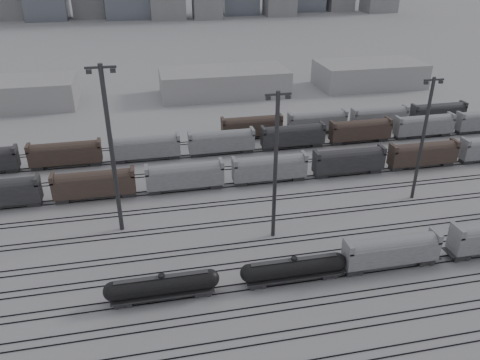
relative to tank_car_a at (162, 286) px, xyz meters
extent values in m
plane|color=#A3A4A8|center=(15.31, -1.00, -2.22)|extent=(900.00, 900.00, 0.00)
cube|color=black|center=(15.31, -10.72, -2.14)|extent=(220.00, 0.07, 0.16)
cube|color=black|center=(15.31, -9.28, -2.14)|extent=(220.00, 0.07, 0.16)
cube|color=black|center=(15.31, -5.72, -2.14)|extent=(220.00, 0.07, 0.16)
cube|color=black|center=(15.31, -4.28, -2.14)|extent=(220.00, 0.07, 0.16)
cube|color=black|center=(15.31, -0.72, -2.14)|extent=(220.00, 0.07, 0.16)
cube|color=black|center=(15.31, 0.72, -2.14)|extent=(220.00, 0.07, 0.16)
cube|color=black|center=(15.31, 4.28, -2.14)|extent=(220.00, 0.07, 0.16)
cube|color=black|center=(15.31, 5.72, -2.14)|extent=(220.00, 0.07, 0.16)
cube|color=black|center=(15.31, 9.28, -2.14)|extent=(220.00, 0.07, 0.16)
cube|color=black|center=(15.31, 10.72, -2.14)|extent=(220.00, 0.07, 0.16)
cube|color=black|center=(15.31, 16.28, -2.14)|extent=(220.00, 0.07, 0.16)
cube|color=black|center=(15.31, 17.72, -2.14)|extent=(220.00, 0.07, 0.16)
cube|color=black|center=(15.31, 23.28, -2.14)|extent=(220.00, 0.07, 0.16)
cube|color=black|center=(15.31, 24.72, -2.14)|extent=(220.00, 0.07, 0.16)
cube|color=black|center=(15.31, 30.28, -2.14)|extent=(220.00, 0.07, 0.16)
cube|color=black|center=(15.31, 31.72, -2.14)|extent=(220.00, 0.07, 0.16)
cube|color=black|center=(15.31, 38.28, -2.14)|extent=(220.00, 0.07, 0.16)
cube|color=black|center=(15.31, 39.72, -2.14)|extent=(220.00, 0.07, 0.16)
cube|color=black|center=(15.31, 46.28, -2.14)|extent=(220.00, 0.07, 0.16)
cube|color=black|center=(15.31, 47.72, -2.14)|extent=(220.00, 0.07, 0.16)
cube|color=black|center=(15.31, 54.28, -2.14)|extent=(220.00, 0.07, 0.16)
cube|color=black|center=(15.31, 55.72, -2.14)|extent=(220.00, 0.07, 0.16)
cube|color=#232426|center=(-5.35, 0.00, -1.73)|extent=(2.32, 1.87, 0.62)
cube|color=#232426|center=(5.35, 0.00, -1.73)|extent=(2.32, 1.87, 0.62)
cube|color=#232426|center=(0.00, 0.00, -1.28)|extent=(13.83, 2.41, 0.22)
cylinder|color=black|center=(0.00, 0.00, 0.14)|extent=(12.94, 2.59, 2.59)
sphere|color=black|center=(-6.47, 0.00, 0.14)|extent=(2.59, 2.59, 2.59)
sphere|color=black|center=(6.47, 0.00, 0.14)|extent=(2.59, 2.59, 2.59)
cylinder|color=black|center=(0.00, 0.00, 1.57)|extent=(0.89, 0.89, 0.45)
cube|color=#232426|center=(0.00, 0.00, 1.48)|extent=(12.49, 0.80, 0.05)
cube|color=#232426|center=(13.08, 0.00, -1.73)|extent=(2.32, 1.87, 0.62)
cube|color=#232426|center=(23.79, 0.00, -1.73)|extent=(2.32, 1.87, 0.62)
cube|color=#232426|center=(18.44, 0.00, -1.28)|extent=(13.83, 2.41, 0.22)
cylinder|color=black|center=(18.44, 0.00, 0.15)|extent=(12.94, 2.59, 2.59)
sphere|color=black|center=(11.97, 0.00, 0.15)|extent=(2.59, 2.59, 2.59)
sphere|color=black|center=(24.91, 0.00, 0.15)|extent=(2.59, 2.59, 2.59)
cylinder|color=black|center=(18.44, 0.00, 1.57)|extent=(0.89, 0.89, 0.45)
cube|color=#232426|center=(18.44, 0.00, 1.48)|extent=(12.49, 0.80, 0.05)
cube|color=#232426|center=(27.59, 0.00, -1.69)|extent=(2.50, 2.02, 0.67)
cube|color=#232426|center=(39.12, 0.00, -1.69)|extent=(2.50, 2.02, 0.67)
cube|color=gray|center=(33.36, 0.00, 0.57)|extent=(14.41, 2.88, 3.08)
cylinder|color=gray|center=(33.36, 0.00, 1.72)|extent=(13.07, 2.79, 2.79)
cube|color=gray|center=(26.44, 0.00, 2.49)|extent=(0.67, 2.88, 1.35)
cube|color=gray|center=(40.28, 0.00, 2.49)|extent=(0.67, 2.88, 1.35)
cone|color=#232426|center=(33.36, 0.00, -1.31)|extent=(2.31, 2.31, 0.86)
cube|color=#232426|center=(45.07, 0.00, -1.65)|extent=(2.68, 2.16, 0.72)
cube|color=gray|center=(43.84, 0.00, 2.83)|extent=(0.72, 3.09, 1.44)
cylinder|color=#333335|center=(-5.76, 19.01, 11.78)|extent=(0.72, 0.72, 27.99)
cube|color=#333335|center=(-5.76, 19.01, 25.21)|extent=(4.48, 0.34, 0.34)
cube|color=#333335|center=(-7.44, 19.01, 24.65)|extent=(0.78, 0.56, 0.56)
cube|color=#333335|center=(-4.08, 19.01, 24.65)|extent=(0.78, 0.56, 0.56)
cylinder|color=#333335|center=(18.76, 11.87, 10.04)|extent=(0.63, 0.63, 24.51)
cube|color=#333335|center=(18.76, 11.87, 21.80)|extent=(3.92, 0.29, 0.29)
cube|color=#333335|center=(17.29, 11.87, 21.31)|extent=(0.69, 0.49, 0.49)
cube|color=#333335|center=(20.23, 11.87, 21.31)|extent=(0.69, 0.49, 0.49)
cylinder|color=#333335|center=(48.18, 18.89, 9.38)|extent=(0.59, 0.59, 23.20)
cube|color=#333335|center=(48.18, 18.89, 20.52)|extent=(3.71, 0.28, 0.28)
cube|color=#333335|center=(46.79, 18.89, 20.05)|extent=(0.65, 0.46, 0.46)
cube|color=#333335|center=(49.58, 18.89, 20.05)|extent=(0.65, 0.46, 0.46)
cube|color=#44332B|center=(-10.69, 31.00, 0.58)|extent=(15.00, 3.00, 5.60)
cube|color=gray|center=(6.31, 31.00, 0.58)|extent=(15.00, 3.00, 5.60)
cube|color=gray|center=(23.31, 31.00, 0.58)|extent=(15.00, 3.00, 5.60)
cube|color=#232426|center=(40.31, 31.00, 0.58)|extent=(15.00, 3.00, 5.60)
cube|color=#44332B|center=(57.31, 31.00, 0.58)|extent=(15.00, 3.00, 5.60)
cube|color=#44332B|center=(-17.69, 47.00, 0.58)|extent=(15.00, 3.00, 5.60)
cube|color=gray|center=(-0.69, 47.00, 0.58)|extent=(15.00, 3.00, 5.60)
cube|color=gray|center=(16.31, 47.00, 0.58)|extent=(15.00, 3.00, 5.60)
cube|color=#232426|center=(33.31, 47.00, 0.58)|extent=(15.00, 3.00, 5.60)
cube|color=#44332B|center=(50.31, 47.00, 0.58)|extent=(15.00, 3.00, 5.60)
cube|color=gray|center=(67.31, 47.00, 0.58)|extent=(15.00, 3.00, 5.60)
cube|color=#44332B|center=(25.31, 55.00, 0.58)|extent=(15.00, 3.00, 5.60)
cube|color=gray|center=(42.31, 55.00, 0.58)|extent=(15.00, 3.00, 5.60)
cube|color=gray|center=(59.31, 55.00, 0.58)|extent=(15.00, 3.00, 5.60)
cube|color=#232426|center=(76.31, 55.00, 0.58)|extent=(15.00, 3.00, 5.60)
cube|color=#949496|center=(25.31, 94.00, 1.78)|extent=(40.00, 18.00, 8.00)
cube|color=#949496|center=(75.31, 94.00, 1.78)|extent=(35.00, 18.00, 8.00)
camera|label=1|loc=(-0.07, -50.70, 40.91)|focal=35.00mm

